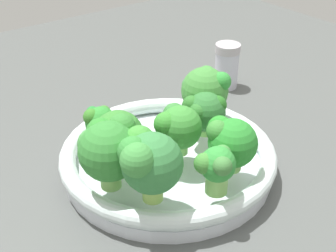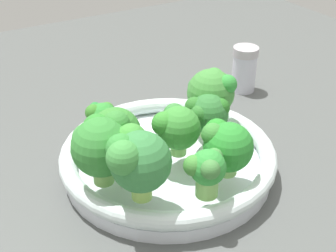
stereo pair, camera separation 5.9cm
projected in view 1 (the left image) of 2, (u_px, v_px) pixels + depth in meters
The scene contains 12 objects.
ground_plane at pixel (183, 168), 65.67cm from camera, with size 130.00×130.00×2.50cm, color #4F5351.
bowl at pixel (168, 158), 61.94cm from camera, with size 28.11×28.11×3.97cm.
broccoli_floret_0 at pixel (217, 166), 51.16cm from camera, with size 4.52×4.85×5.71cm.
broccoli_floret_1 at pixel (148, 161), 49.31cm from camera, with size 7.83×7.40×8.30cm.
broccoli_floret_2 at pixel (178, 126), 57.76cm from camera, with size 5.97×6.01×6.44cm.
broccoli_floret_3 at pixel (100, 123), 59.87cm from camera, with size 4.07×4.15×5.27cm.
broccoli_floret_4 at pixel (109, 148), 51.69cm from camera, with size 6.94×7.41×8.11cm.
broccoli_floret_5 at pixel (115, 136), 55.29cm from camera, with size 6.48×7.15×6.93cm.
broccoli_floret_6 at pixel (205, 90), 64.63cm from camera, with size 6.50×6.50×7.73cm.
broccoli_floret_7 at pixel (231, 141), 55.07cm from camera, with size 6.73×5.89×6.51cm.
broccoli_floret_8 at pixel (205, 111), 61.70cm from camera, with size 5.27×5.49×5.96cm.
pepper_shaker at pixel (227, 66), 82.59cm from camera, with size 4.34×4.34×7.98cm.
Camera 1 is at (-41.06, 33.91, 37.67)cm, focal length 50.53 mm.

